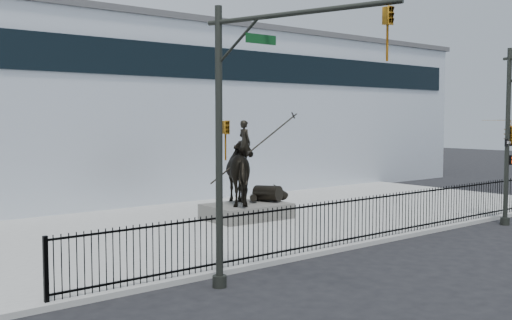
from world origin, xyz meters
TOP-DOWN VIEW (x-y plane):
  - ground at (0.00, 0.00)m, footprint 120.00×120.00m
  - plaza at (0.00, 7.00)m, footprint 30.00×12.00m
  - building at (0.00, 20.00)m, footprint 44.00×14.00m
  - picket_fence at (0.00, 1.25)m, footprint 22.10×0.10m
  - statue_plinth at (-0.64, 7.17)m, footprint 3.39×2.40m
  - equestrian_statue at (-0.58, 7.16)m, footprint 4.23×2.70m
  - traffic_signal_left at (-6.75, -0.62)m, footprint 1.52×4.84m

SIDE VIEW (x-z plane):
  - ground at x=0.00m, z-range 0.00..0.00m
  - plaza at x=0.00m, z-range 0.00..0.15m
  - statue_plinth at x=-0.64m, z-range 0.15..0.77m
  - picket_fence at x=0.00m, z-range 0.15..1.65m
  - equestrian_statue at x=-0.58m, z-range 0.27..3.86m
  - traffic_signal_left at x=-6.75m, z-range 0.53..7.53m
  - building at x=0.00m, z-range 0.00..9.00m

